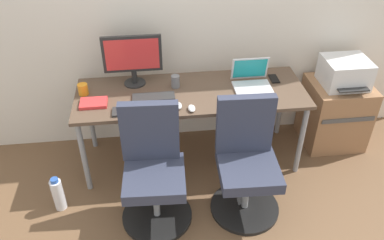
% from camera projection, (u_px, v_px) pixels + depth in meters
% --- Properties ---
extents(ground_plane, '(5.28, 5.28, 0.00)m').
position_uv_depth(ground_plane, '(191.00, 157.00, 3.66)').
color(ground_plane, brown).
extents(back_wall, '(4.40, 0.04, 2.60)m').
position_uv_depth(back_wall, '(185.00, 4.00, 3.24)').
color(back_wall, silver).
rests_on(back_wall, ground).
extents(desk, '(1.89, 0.67, 0.71)m').
position_uv_depth(desk, '(191.00, 98.00, 3.28)').
color(desk, brown).
rests_on(desk, ground).
extents(office_chair_left, '(0.54, 0.54, 0.94)m').
position_uv_depth(office_chair_left, '(154.00, 171.00, 2.90)').
color(office_chair_left, black).
rests_on(office_chair_left, ground).
extents(office_chair_right, '(0.54, 0.54, 0.94)m').
position_uv_depth(office_chair_right, '(246.00, 164.00, 2.96)').
color(office_chair_right, black).
rests_on(office_chair_right, ground).
extents(side_cabinet, '(0.53, 0.50, 0.62)m').
position_uv_depth(side_cabinet, '(334.00, 113.00, 3.70)').
color(side_cabinet, '#996B47').
rests_on(side_cabinet, ground).
extents(printer, '(0.38, 0.40, 0.24)m').
position_uv_depth(printer, '(345.00, 72.00, 3.45)').
color(printer, silver).
rests_on(printer, side_cabinet).
extents(water_bottle_on_floor, '(0.09, 0.09, 0.31)m').
position_uv_depth(water_bottle_on_floor, '(58.00, 194.00, 3.09)').
color(water_bottle_on_floor, white).
rests_on(water_bottle_on_floor, ground).
extents(desktop_monitor, '(0.48, 0.18, 0.43)m').
position_uv_depth(desktop_monitor, '(132.00, 57.00, 3.21)').
color(desktop_monitor, '#262626').
rests_on(desktop_monitor, desk).
extents(open_laptop, '(0.31, 0.27, 0.22)m').
position_uv_depth(open_laptop, '(251.00, 80.00, 3.30)').
color(open_laptop, silver).
rests_on(open_laptop, desk).
extents(keyboard_by_monitor, '(0.34, 0.12, 0.02)m').
position_uv_depth(keyboard_by_monitor, '(135.00, 111.00, 3.01)').
color(keyboard_by_monitor, '#2D2D2D').
rests_on(keyboard_by_monitor, desk).
extents(keyboard_by_laptop, '(0.34, 0.12, 0.02)m').
position_uv_depth(keyboard_by_laptop, '(154.00, 97.00, 3.17)').
color(keyboard_by_laptop, '#2D2D2D').
rests_on(keyboard_by_laptop, desk).
extents(mouse_by_monitor, '(0.06, 0.10, 0.03)m').
position_uv_depth(mouse_by_monitor, '(178.00, 106.00, 3.06)').
color(mouse_by_monitor, '#B7B7B7').
rests_on(mouse_by_monitor, desk).
extents(mouse_by_laptop, '(0.06, 0.10, 0.03)m').
position_uv_depth(mouse_by_laptop, '(192.00, 108.00, 3.03)').
color(mouse_by_laptop, silver).
rests_on(mouse_by_laptop, desk).
extents(coffee_mug, '(0.08, 0.08, 0.09)m').
position_uv_depth(coffee_mug, '(83.00, 89.00, 3.20)').
color(coffee_mug, orange).
rests_on(coffee_mug, desk).
extents(pen_cup, '(0.07, 0.07, 0.10)m').
position_uv_depth(pen_cup, '(175.00, 81.00, 3.29)').
color(pen_cup, slate).
rests_on(pen_cup, desk).
extents(phone_near_laptop, '(0.07, 0.14, 0.01)m').
position_uv_depth(phone_near_laptop, '(274.00, 79.00, 3.42)').
color(phone_near_laptop, black).
rests_on(phone_near_laptop, desk).
extents(notebook, '(0.21, 0.15, 0.03)m').
position_uv_depth(notebook, '(94.00, 103.00, 3.09)').
color(notebook, red).
rests_on(notebook, desk).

